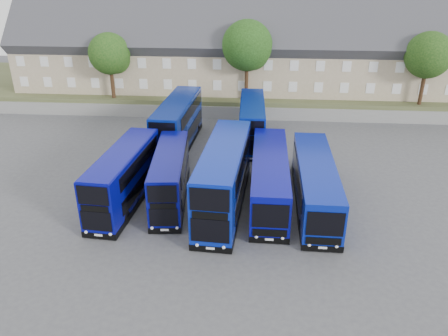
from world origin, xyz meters
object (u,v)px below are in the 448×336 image
(coach_east_a, at_px, (269,178))
(tree_west, at_px, (111,55))
(tree_east, at_px, (429,57))
(dd_front_mid, at_px, (170,178))
(dd_front_left, at_px, (124,178))
(tree_mid, at_px, (248,47))

(coach_east_a, bearing_deg, tree_west, 132.80)
(coach_east_a, distance_m, tree_east, 27.42)
(dd_front_mid, distance_m, tree_east, 33.33)
(tree_west, bearing_deg, dd_front_left, -71.20)
(tree_mid, xyz_separation_m, tree_east, (20.00, -0.50, -0.68))
(coach_east_a, height_order, tree_mid, tree_mid)
(dd_front_left, distance_m, coach_east_a, 11.05)
(dd_front_mid, xyz_separation_m, coach_east_a, (7.55, 0.91, -0.20))
(dd_front_left, distance_m, tree_east, 36.30)
(tree_west, xyz_separation_m, tree_mid, (16.00, 0.50, 1.02))
(tree_mid, bearing_deg, tree_east, -1.43)
(dd_front_left, relative_size, tree_east, 1.31)
(dd_front_left, relative_size, dd_front_mid, 1.07)
(dd_front_mid, bearing_deg, tree_east, 34.57)
(dd_front_mid, relative_size, tree_west, 1.30)
(tree_east, bearing_deg, dd_front_mid, -140.09)
(dd_front_mid, relative_size, tree_east, 1.22)
(tree_west, bearing_deg, tree_mid, 1.79)
(dd_front_left, distance_m, tree_west, 23.46)
(dd_front_left, xyz_separation_m, coach_east_a, (10.94, 1.52, -0.34))
(dd_front_mid, height_order, tree_east, tree_east)
(dd_front_left, bearing_deg, dd_front_mid, 14.55)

